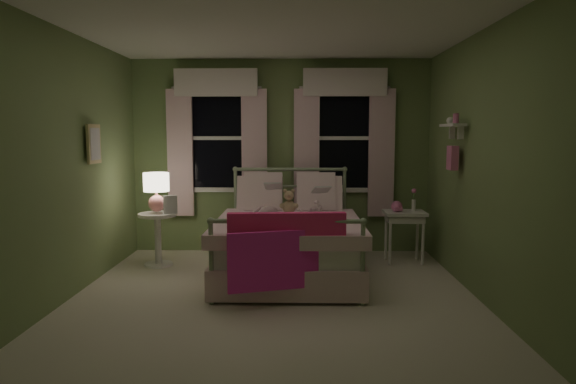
{
  "coord_description": "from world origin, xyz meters",
  "views": [
    {
      "loc": [
        0.23,
        -4.86,
        1.61
      ],
      "look_at": [
        0.13,
        0.49,
        1.0
      ],
      "focal_mm": 32.0,
      "sensor_mm": 36.0,
      "label": 1
    }
  ],
  "objects_px": {
    "bed": "(289,243)",
    "child_left": "(266,187)",
    "nightstand_left": "(158,232)",
    "table_lamp": "(156,188)",
    "nightstand_right": "(405,219)",
    "teddy_bear": "(289,204)",
    "child_right": "(312,194)"
  },
  "relations": [
    {
      "from": "bed",
      "to": "nightstand_left",
      "type": "relative_size",
      "value": 3.13
    },
    {
      "from": "child_right",
      "to": "nightstand_right",
      "type": "xyz_separation_m",
      "value": [
        1.15,
        0.22,
        -0.34
      ]
    },
    {
      "from": "table_lamp",
      "to": "nightstand_right",
      "type": "distance_m",
      "value": 3.07
    },
    {
      "from": "bed",
      "to": "teddy_bear",
      "type": "distance_m",
      "value": 0.49
    },
    {
      "from": "child_left",
      "to": "nightstand_left",
      "type": "bearing_deg",
      "value": 9.55
    },
    {
      "from": "child_right",
      "to": "table_lamp",
      "type": "distance_m",
      "value": 1.89
    },
    {
      "from": "nightstand_left",
      "to": "nightstand_right",
      "type": "relative_size",
      "value": 1.02
    },
    {
      "from": "bed",
      "to": "nightstand_left",
      "type": "height_order",
      "value": "bed"
    },
    {
      "from": "table_lamp",
      "to": "child_left",
      "type": "bearing_deg",
      "value": -0.12
    },
    {
      "from": "child_right",
      "to": "teddy_bear",
      "type": "bearing_deg",
      "value": 34.43
    },
    {
      "from": "child_right",
      "to": "table_lamp",
      "type": "xyz_separation_m",
      "value": [
        -1.88,
        0.0,
        0.06
      ]
    },
    {
      "from": "child_left",
      "to": "nightstand_right",
      "type": "relative_size",
      "value": 1.27
    },
    {
      "from": "teddy_bear",
      "to": "nightstand_right",
      "type": "distance_m",
      "value": 1.5
    },
    {
      "from": "child_left",
      "to": "child_right",
      "type": "xyz_separation_m",
      "value": [
        0.56,
        0.0,
        -0.08
      ]
    },
    {
      "from": "nightstand_right",
      "to": "child_left",
      "type": "bearing_deg",
      "value": -172.85
    },
    {
      "from": "teddy_bear",
      "to": "nightstand_right",
      "type": "xyz_separation_m",
      "value": [
        1.43,
        0.37,
        -0.24
      ]
    },
    {
      "from": "child_right",
      "to": "table_lamp",
      "type": "height_order",
      "value": "child_right"
    },
    {
      "from": "nightstand_right",
      "to": "bed",
      "type": "bearing_deg",
      "value": -156.07
    },
    {
      "from": "bed",
      "to": "nightstand_right",
      "type": "xyz_separation_m",
      "value": [
        1.43,
        0.64,
        0.17
      ]
    },
    {
      "from": "child_left",
      "to": "table_lamp",
      "type": "bearing_deg",
      "value": 9.55
    },
    {
      "from": "nightstand_left",
      "to": "table_lamp",
      "type": "distance_m",
      "value": 0.54
    },
    {
      "from": "child_left",
      "to": "child_right",
      "type": "relative_size",
      "value": 1.25
    },
    {
      "from": "child_right",
      "to": "nightstand_right",
      "type": "distance_m",
      "value": 1.22
    },
    {
      "from": "teddy_bear",
      "to": "nightstand_right",
      "type": "relative_size",
      "value": 0.46
    },
    {
      "from": "bed",
      "to": "child_left",
      "type": "distance_m",
      "value": 0.78
    },
    {
      "from": "bed",
      "to": "table_lamp",
      "type": "xyz_separation_m",
      "value": [
        -1.6,
        0.42,
        0.57
      ]
    },
    {
      "from": "teddy_bear",
      "to": "bed",
      "type": "bearing_deg",
      "value": -90.0
    },
    {
      "from": "table_lamp",
      "to": "teddy_bear",
      "type": "bearing_deg",
      "value": -5.74
    },
    {
      "from": "teddy_bear",
      "to": "table_lamp",
      "type": "relative_size",
      "value": 0.62
    },
    {
      "from": "nightstand_right",
      "to": "child_right",
      "type": "bearing_deg",
      "value": -169.44
    },
    {
      "from": "child_left",
      "to": "nightstand_right",
      "type": "xyz_separation_m",
      "value": [
        1.71,
        0.22,
        -0.43
      ]
    },
    {
      "from": "bed",
      "to": "child_right",
      "type": "bearing_deg",
      "value": 56.4
    }
  ]
}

